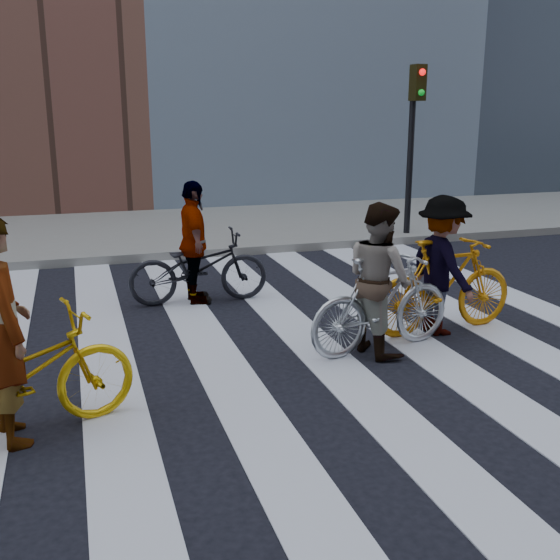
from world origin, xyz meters
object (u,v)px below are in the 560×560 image
bike_yellow_left (14,379)px  traffic_signal (414,123)px  bike_silver_mid (382,303)px  rider_left (2,331)px  rider_rear (194,243)px  bike_dark_rear (199,267)px  rider_right (442,266)px  rider_mid (379,279)px  bike_yellow_right (444,286)px

bike_yellow_left → traffic_signal: bearing=-65.8°
bike_silver_mid → bike_yellow_left: bearing=93.4°
rider_left → rider_rear: rider_left is taller
bike_yellow_left → bike_silver_mid: bike_silver_mid is taller
bike_dark_rear → rider_right: (2.43, -2.04, 0.31)m
bike_yellow_left → rider_right: (4.50, 1.25, 0.30)m
rider_mid → rider_rear: rider_rear is taller
rider_rear → bike_silver_mid: bearing=-144.9°
rider_mid → rider_right: bearing=-80.8°
bike_silver_mid → bike_yellow_right: 1.02m
rider_right → traffic_signal: bearing=-29.1°
bike_yellow_right → rider_right: bearing=85.6°
bike_silver_mid → bike_yellow_right: bike_yellow_right is taller
traffic_signal → rider_left: bearing=-137.7°
bike_silver_mid → bike_dark_rear: size_ratio=0.95×
bike_yellow_right → rider_mid: 1.10m
rider_left → rider_right: 4.71m
rider_mid → traffic_signal: bearing=-42.1°
rider_left → rider_mid: rider_left is taller
bike_yellow_left → rider_left: bearing=71.7°
rider_rear → bike_yellow_right: bearing=-127.2°
bike_dark_rear → rider_mid: 2.83m
bike_silver_mid → rider_rear: bearing=22.6°
traffic_signal → bike_yellow_right: 5.74m
bike_yellow_left → bike_dark_rear: bearing=-50.5°
rider_mid → bike_dark_rear: bearing=20.9°
bike_yellow_left → bike_dark_rear: size_ratio=1.04×
bike_silver_mid → bike_yellow_right: size_ratio=0.95×
rider_right → rider_rear: size_ratio=0.98×
bike_silver_mid → rider_left: bearing=93.2°
bike_yellow_right → rider_mid: (-1.01, -0.35, 0.25)m
bike_dark_rear → rider_left: 3.93m
rider_left → bike_yellow_right: bearing=-93.2°
rider_right → rider_left: bearing=101.0°
traffic_signal → rider_right: (-2.30, -4.99, -1.48)m
traffic_signal → rider_rear: bearing=-148.3°
rider_mid → rider_rear: (-1.52, 2.39, 0.01)m
bike_yellow_left → bike_dark_rear: 3.88m
bike_dark_rear → rider_right: rider_right is taller
rider_rear → bike_yellow_left: bearing=150.3°
bike_silver_mid → rider_left: (-3.64, -0.90, 0.37)m
rider_right → bike_silver_mid: bearing=106.5°
bike_dark_rear → rider_rear: bearing=91.8°
bike_dark_rear → bike_silver_mid: bearing=-145.8°
traffic_signal → bike_dark_rear: 5.86m
bike_yellow_right → rider_left: rider_left is taller
rider_right → bike_yellow_right: bearing=-94.4°
traffic_signal → bike_silver_mid: bearing=-121.0°
bike_yellow_left → bike_yellow_right: 4.71m
bike_dark_rear → rider_left: rider_left is taller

